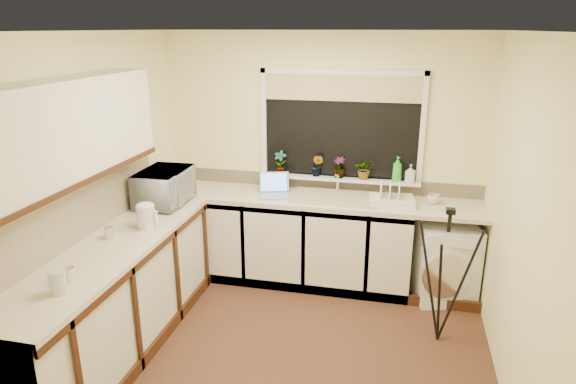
{
  "coord_description": "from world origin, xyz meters",
  "views": [
    {
      "loc": [
        0.79,
        -3.41,
        2.47
      ],
      "look_at": [
        -0.12,
        0.55,
        1.15
      ],
      "focal_mm": 31.62,
      "sensor_mm": 36.0,
      "label": 1
    }
  ],
  "objects_px": {
    "soap_bottle_clear": "(410,174)",
    "microwave": "(164,187)",
    "cup_left": "(68,274)",
    "steel_jar": "(109,233)",
    "plant_c": "(339,167)",
    "plant_a": "(280,163)",
    "washing_machine": "(444,261)",
    "plant_b": "(317,166)",
    "dish_rack": "(392,201)",
    "laptop": "(275,189)",
    "plant_d": "(365,169)",
    "kettle": "(146,217)",
    "soap_bottle_green": "(397,169)",
    "tripod": "(444,277)",
    "cup_back": "(433,199)",
    "glass_jug": "(58,282)"
  },
  "relations": [
    {
      "from": "dish_rack",
      "to": "microwave",
      "type": "bearing_deg",
      "value": -173.22
    },
    {
      "from": "tripod",
      "to": "plant_d",
      "type": "relative_size",
      "value": 5.7
    },
    {
      "from": "washing_machine",
      "to": "tripod",
      "type": "relative_size",
      "value": 0.64
    },
    {
      "from": "glass_jug",
      "to": "soap_bottle_clear",
      "type": "distance_m",
      "value": 3.2
    },
    {
      "from": "microwave",
      "to": "plant_a",
      "type": "height_order",
      "value": "plant_a"
    },
    {
      "from": "dish_rack",
      "to": "laptop",
      "type": "bearing_deg",
      "value": 173.13
    },
    {
      "from": "tripod",
      "to": "steel_jar",
      "type": "bearing_deg",
      "value": 176.1
    },
    {
      "from": "kettle",
      "to": "plant_c",
      "type": "bearing_deg",
      "value": 42.79
    },
    {
      "from": "cup_back",
      "to": "glass_jug",
      "type": "bearing_deg",
      "value": -136.12
    },
    {
      "from": "cup_back",
      "to": "kettle",
      "type": "bearing_deg",
      "value": -153.67
    },
    {
      "from": "glass_jug",
      "to": "kettle",
      "type": "bearing_deg",
      "value": 89.13
    },
    {
      "from": "tripod",
      "to": "steel_jar",
      "type": "xyz_separation_m",
      "value": [
        -2.58,
        -0.57,
        0.37
      ]
    },
    {
      "from": "tripod",
      "to": "plant_b",
      "type": "height_order",
      "value": "plant_b"
    },
    {
      "from": "plant_c",
      "to": "cup_back",
      "type": "height_order",
      "value": "plant_c"
    },
    {
      "from": "dish_rack",
      "to": "tripod",
      "type": "distance_m",
      "value": 0.95
    },
    {
      "from": "plant_a",
      "to": "soap_bottle_green",
      "type": "distance_m",
      "value": 1.16
    },
    {
      "from": "steel_jar",
      "to": "soap_bottle_clear",
      "type": "xyz_separation_m",
      "value": [
        2.28,
        1.56,
        0.19
      ]
    },
    {
      "from": "steel_jar",
      "to": "cup_back",
      "type": "distance_m",
      "value": 2.87
    },
    {
      "from": "kettle",
      "to": "soap_bottle_green",
      "type": "height_order",
      "value": "soap_bottle_green"
    },
    {
      "from": "plant_a",
      "to": "dish_rack",
      "type": "bearing_deg",
      "value": -12.37
    },
    {
      "from": "cup_left",
      "to": "plant_b",
      "type": "bearing_deg",
      "value": 61.0
    },
    {
      "from": "microwave",
      "to": "soap_bottle_clear",
      "type": "height_order",
      "value": "soap_bottle_clear"
    },
    {
      "from": "tripod",
      "to": "glass_jug",
      "type": "bearing_deg",
      "value": -166.19
    },
    {
      "from": "laptop",
      "to": "tripod",
      "type": "xyz_separation_m",
      "value": [
        1.59,
        -0.77,
        -0.38
      ]
    },
    {
      "from": "soap_bottle_clear",
      "to": "microwave",
      "type": "bearing_deg",
      "value": -162.7
    },
    {
      "from": "laptop",
      "to": "cup_left",
      "type": "xyz_separation_m",
      "value": [
        -0.87,
        -2.03,
        -0.01
      ]
    },
    {
      "from": "plant_b",
      "to": "dish_rack",
      "type": "bearing_deg",
      "value": -18.76
    },
    {
      "from": "microwave",
      "to": "cup_left",
      "type": "bearing_deg",
      "value": -178.59
    },
    {
      "from": "kettle",
      "to": "plant_b",
      "type": "height_order",
      "value": "plant_b"
    },
    {
      "from": "washing_machine",
      "to": "plant_b",
      "type": "xyz_separation_m",
      "value": [
        -1.27,
        0.26,
        0.79
      ]
    },
    {
      "from": "plant_b",
      "to": "tripod",
      "type": "bearing_deg",
      "value": -39.8
    },
    {
      "from": "plant_d",
      "to": "cup_back",
      "type": "bearing_deg",
      "value": -13.66
    },
    {
      "from": "plant_c",
      "to": "cup_left",
      "type": "xyz_separation_m",
      "value": [
        -1.47,
        -2.26,
        -0.21
      ]
    },
    {
      "from": "steel_jar",
      "to": "soap_bottle_clear",
      "type": "bearing_deg",
      "value": 34.31
    },
    {
      "from": "glass_jug",
      "to": "plant_b",
      "type": "distance_m",
      "value": 2.7
    },
    {
      "from": "soap_bottle_green",
      "to": "soap_bottle_clear",
      "type": "height_order",
      "value": "soap_bottle_green"
    },
    {
      "from": "steel_jar",
      "to": "glass_jug",
      "type": "bearing_deg",
      "value": -79.04
    },
    {
      "from": "plant_c",
      "to": "soap_bottle_clear",
      "type": "xyz_separation_m",
      "value": [
        0.69,
        -0.02,
        -0.02
      ]
    },
    {
      "from": "washing_machine",
      "to": "soap_bottle_clear",
      "type": "height_order",
      "value": "soap_bottle_clear"
    },
    {
      "from": "microwave",
      "to": "plant_a",
      "type": "bearing_deg",
      "value": -53.96
    },
    {
      "from": "plant_a",
      "to": "plant_d",
      "type": "distance_m",
      "value": 0.85
    },
    {
      "from": "washing_machine",
      "to": "plant_d",
      "type": "xyz_separation_m",
      "value": [
        -0.81,
        0.26,
        0.78
      ]
    },
    {
      "from": "tripod",
      "to": "microwave",
      "type": "relative_size",
      "value": 1.98
    },
    {
      "from": "glass_jug",
      "to": "soap_bottle_clear",
      "type": "height_order",
      "value": "soap_bottle_clear"
    },
    {
      "from": "laptop",
      "to": "plant_d",
      "type": "bearing_deg",
      "value": -1.12
    },
    {
      "from": "glass_jug",
      "to": "plant_b",
      "type": "xyz_separation_m",
      "value": [
        1.21,
        2.41,
        0.19
      ]
    },
    {
      "from": "tripod",
      "to": "plant_a",
      "type": "distance_m",
      "value": 1.96
    },
    {
      "from": "plant_a",
      "to": "cup_left",
      "type": "distance_m",
      "value": 2.43
    },
    {
      "from": "laptop",
      "to": "tripod",
      "type": "relative_size",
      "value": 0.31
    },
    {
      "from": "plant_a",
      "to": "soap_bottle_clear",
      "type": "height_order",
      "value": "plant_a"
    }
  ]
}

